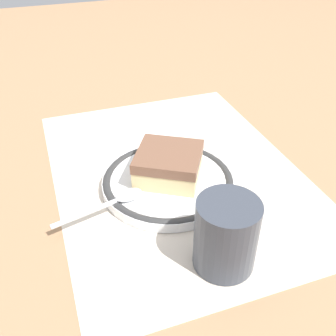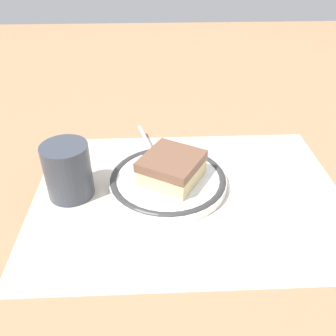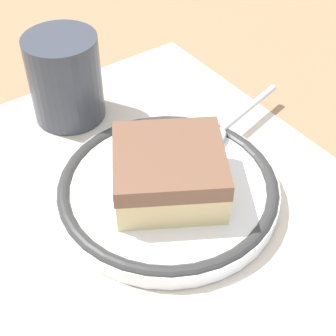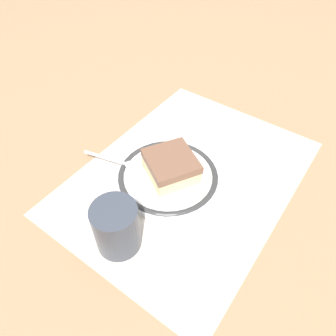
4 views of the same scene
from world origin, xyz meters
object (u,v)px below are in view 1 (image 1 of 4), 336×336
at_px(cake_slice, 169,164).
at_px(napkin, 143,136).
at_px(plate, 168,182).
at_px(spoon, 116,200).
at_px(cup, 225,239).

bearing_deg(cake_slice, napkin, 178.73).
height_order(plate, cake_slice, cake_slice).
height_order(cake_slice, spoon, cake_slice).
bearing_deg(plate, cake_slice, 152.33).
relative_size(plate, spoon, 1.49).
xyz_separation_m(plate, spoon, (0.03, -0.09, 0.01)).
distance_m(spoon, cup, 0.17).
bearing_deg(cup, napkin, -178.50).
bearing_deg(spoon, plate, 108.01).
bearing_deg(cake_slice, cup, 4.00).
bearing_deg(spoon, napkin, 153.25).
relative_size(plate, cup, 2.17).
bearing_deg(napkin, plate, -2.35).
relative_size(plate, cake_slice, 1.59).
bearing_deg(plate, cup, 5.25).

